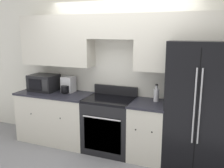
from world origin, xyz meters
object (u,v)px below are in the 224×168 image
object	(u,v)px
refrigerator	(198,105)
microwave	(44,83)
bottle	(156,95)
oven_range	(109,124)

from	to	relation	value
refrigerator	microwave	xyz separation A→B (m)	(-2.73, 0.01, 0.12)
refrigerator	bottle	world-z (taller)	refrigerator
oven_range	refrigerator	xyz separation A→B (m)	(1.39, 0.06, 0.47)
oven_range	microwave	bearing A→B (deg)	177.03
microwave	bottle	distance (m)	2.10
bottle	oven_range	bearing A→B (deg)	-170.32
oven_range	refrigerator	size ratio (longest dim) A/B	0.57
oven_range	microwave	size ratio (longest dim) A/B	2.18
refrigerator	oven_range	bearing A→B (deg)	-177.44
microwave	bottle	size ratio (longest dim) A/B	1.75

